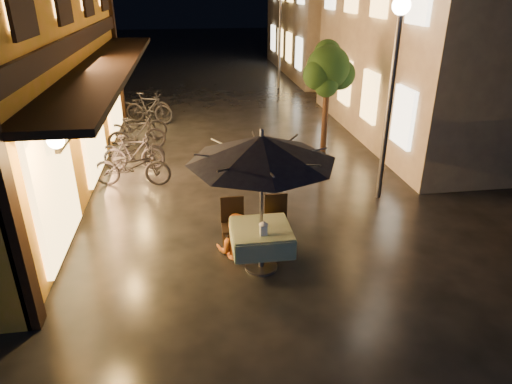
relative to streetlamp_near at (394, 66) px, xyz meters
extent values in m
plane|color=black|center=(-3.00, -2.00, -2.92)|extent=(90.00, 90.00, 0.00)
cube|color=black|center=(-6.47, 2.00, 0.38)|extent=(0.12, 11.00, 0.35)
cube|color=black|center=(-5.90, 2.00, -0.17)|extent=(1.20, 10.50, 0.12)
cube|color=#E6B059|center=(-6.44, -1.50, -1.52)|extent=(0.10, 2.20, 2.40)
cube|color=#E6B059|center=(-6.44, 2.00, -1.52)|extent=(0.10, 2.20, 2.40)
cube|color=#E6B059|center=(-6.44, 5.50, -1.52)|extent=(0.10, 2.20, 2.40)
cube|color=#C3B59B|center=(4.50, 4.50, 0.33)|extent=(7.00, 9.00, 6.50)
cube|color=#E6B059|center=(0.95, 1.20, -1.42)|extent=(0.10, 1.00, 1.40)
cube|color=#E6B059|center=(0.95, 3.40, -1.42)|extent=(0.10, 1.00, 1.40)
cube|color=#E6B059|center=(0.95, 5.60, -1.42)|extent=(0.10, 1.00, 1.40)
cube|color=#E6B059|center=(0.95, 7.80, -1.42)|extent=(0.10, 1.00, 1.40)
cube|color=#C3B59B|center=(4.50, 16.00, 0.58)|extent=(7.00, 10.00, 7.00)
cube|color=#E6B059|center=(0.95, 12.20, -1.42)|extent=(0.10, 1.00, 1.40)
cube|color=#E6B059|center=(0.95, 14.40, -1.42)|extent=(0.10, 1.00, 1.40)
cube|color=#E6B059|center=(0.95, 16.60, -1.42)|extent=(0.10, 1.00, 1.40)
cube|color=#E6B059|center=(0.95, 18.80, -1.42)|extent=(0.10, 1.00, 1.40)
cylinder|color=black|center=(-0.60, 2.50, -1.82)|extent=(0.16, 0.16, 2.20)
sphere|color=black|center=(-0.60, 2.50, -0.42)|extent=(1.10, 1.10, 1.10)
sphere|color=black|center=(-0.25, 2.60, -0.62)|extent=(0.80, 0.80, 0.80)
sphere|color=black|center=(-0.90, 2.35, -0.57)|extent=(0.76, 0.76, 0.76)
sphere|color=black|center=(-0.55, 2.80, -0.12)|extent=(0.70, 0.70, 0.70)
sphere|color=black|center=(-0.70, 2.25, -0.82)|extent=(0.60, 0.60, 0.60)
cylinder|color=#59595E|center=(0.00, 0.00, -0.92)|extent=(0.12, 0.12, 4.00)
sphere|color=#FFE3C0|center=(0.00, 0.00, 1.13)|extent=(0.36, 0.36, 0.36)
cylinder|color=#59595E|center=(0.00, 12.00, -0.92)|extent=(0.12, 0.12, 4.00)
cylinder|color=#59595E|center=(-3.08, -2.41, -2.56)|extent=(0.10, 0.10, 0.72)
cylinder|color=#59595E|center=(-3.08, -2.41, -2.90)|extent=(0.56, 0.56, 0.04)
cube|color=#345C3E|center=(-3.08, -2.41, -2.17)|extent=(0.95, 0.95, 0.06)
cube|color=#345C3E|center=(-2.60, -2.41, -2.33)|extent=(0.04, 0.95, 0.33)
cube|color=#345C3E|center=(-3.55, -2.41, -2.33)|extent=(0.04, 0.95, 0.33)
cube|color=#345C3E|center=(-3.08, -1.93, -2.33)|extent=(0.95, 0.04, 0.33)
cube|color=#345C3E|center=(-3.08, -2.88, -2.33)|extent=(0.95, 0.04, 0.33)
cylinder|color=#59595E|center=(-3.08, -2.41, -1.77)|extent=(0.05, 0.05, 2.30)
cone|color=black|center=(-3.08, -2.41, -0.77)|extent=(2.35, 2.35, 0.42)
cylinder|color=#59595E|center=(-3.08, -2.41, -0.52)|extent=(0.06, 0.06, 0.12)
cube|color=black|center=(-3.48, -1.76, -2.47)|extent=(0.42, 0.42, 0.05)
cube|color=black|center=(-3.48, -1.57, -2.22)|extent=(0.42, 0.04, 0.55)
cylinder|color=black|center=(-3.66, -1.94, -2.70)|extent=(0.04, 0.04, 0.43)
cylinder|color=black|center=(-3.30, -1.94, -2.70)|extent=(0.04, 0.04, 0.43)
cylinder|color=black|center=(-3.66, -1.58, -2.70)|extent=(0.04, 0.04, 0.43)
cylinder|color=black|center=(-3.30, -1.58, -2.70)|extent=(0.04, 0.04, 0.43)
cube|color=black|center=(-2.68, -1.76, -2.47)|extent=(0.42, 0.42, 0.05)
cube|color=black|center=(-2.68, -1.57, -2.22)|extent=(0.42, 0.04, 0.55)
cylinder|color=black|center=(-2.86, -1.94, -2.70)|extent=(0.04, 0.04, 0.43)
cylinder|color=black|center=(-2.50, -1.94, -2.70)|extent=(0.04, 0.04, 0.43)
cylinder|color=black|center=(-2.86, -1.58, -2.70)|extent=(0.04, 0.04, 0.43)
cylinder|color=black|center=(-2.50, -1.58, -2.70)|extent=(0.04, 0.04, 0.43)
cube|color=white|center=(-3.08, -2.64, -2.05)|extent=(0.11, 0.11, 0.18)
cube|color=#FFD88C|center=(-3.08, -2.64, -2.06)|extent=(0.07, 0.07, 0.12)
cone|color=white|center=(-3.08, -2.64, -1.92)|extent=(0.16, 0.16, 0.07)
imported|color=orange|center=(-3.46, -1.87, -2.16)|extent=(0.88, 0.78, 1.52)
imported|color=gold|center=(-2.76, -1.88, -2.22)|extent=(0.92, 0.56, 1.39)
imported|color=black|center=(-5.57, 1.51, -2.43)|extent=(1.92, 0.90, 0.97)
imported|color=#212128|center=(-5.63, 2.50, -2.45)|extent=(1.60, 0.56, 0.94)
imported|color=black|center=(-5.71, 2.88, -2.47)|extent=(1.72, 0.67, 0.89)
imported|color=black|center=(-5.69, 4.03, -2.42)|extent=(1.70, 0.74, 0.99)
imported|color=black|center=(-5.78, 4.86, -2.42)|extent=(1.98, 1.15, 0.98)
imported|color=black|center=(-5.53, 6.91, -2.39)|extent=(1.81, 1.11, 1.05)
imported|color=black|center=(-5.76, 7.49, -2.43)|extent=(1.92, 0.83, 0.98)
camera|label=1|loc=(-4.11, -8.90, 1.52)|focal=32.00mm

